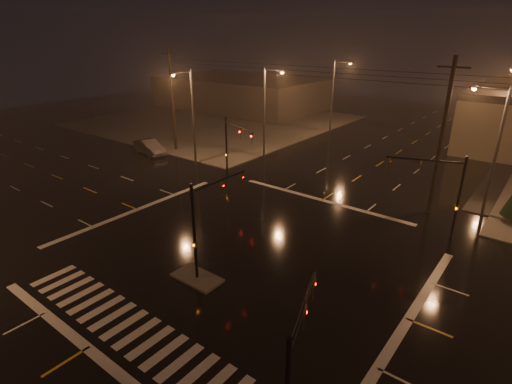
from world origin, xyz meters
TOP-DOWN VIEW (x-y plane):
  - ground at (0.00, 0.00)m, footprint 140.00×140.00m
  - sidewalk_nw at (-30.00, 30.00)m, footprint 36.00×36.00m
  - median_island at (0.00, -4.00)m, footprint 3.00×1.60m
  - crosswalk at (0.00, -9.00)m, footprint 15.00×2.60m
  - stop_bar_near at (0.00, -11.00)m, footprint 16.00×0.50m
  - stop_bar_far at (0.00, 11.00)m, footprint 16.00×0.50m
  - commercial_block at (-35.00, 42.00)m, footprint 30.00×18.00m
  - signal_mast_median at (0.00, -3.07)m, footprint 0.25×4.59m
  - signal_mast_ne at (9.50, 10.14)m, footprint 4.84×1.86m
  - signal_mast_nw at (-9.50, 10.14)m, footprint 4.84×1.86m
  - signal_mast_se at (10.23, -9.75)m, footprint 1.55×3.87m
  - streetlight_1 at (-11.18, 18.00)m, footprint 2.77×0.32m
  - streetlight_2 at (-11.18, 34.00)m, footprint 2.77×0.32m
  - streetlight_3 at (11.18, 16.00)m, footprint 2.77×0.32m
  - streetlight_5 at (-16.00, 11.18)m, footprint 0.32×2.77m
  - utility_pole_0 at (-22.00, 14.00)m, footprint 2.20×0.32m
  - utility_pole_1 at (8.00, 14.00)m, footprint 2.20×0.32m
  - car_crossing at (-23.21, 10.98)m, footprint 5.35×2.70m

SIDE VIEW (x-z plane):
  - ground at x=0.00m, z-range 0.00..0.00m
  - crosswalk at x=0.00m, z-range 0.00..0.01m
  - stop_bar_near at x=0.00m, z-range 0.00..0.01m
  - stop_bar_far at x=0.00m, z-range 0.00..0.01m
  - sidewalk_nw at x=-30.00m, z-range 0.00..0.12m
  - median_island at x=0.00m, z-range 0.00..0.15m
  - car_crossing at x=-23.21m, z-range 0.00..1.68m
  - commercial_block at x=-35.00m, z-range 0.00..5.60m
  - signal_mast_se at x=10.23m, z-range 0.71..6.71m
  - signal_mast_median at x=0.00m, z-range 0.75..6.75m
  - signal_mast_ne at x=9.50m, z-range 0.79..6.79m
  - signal_mast_nw at x=-9.50m, z-range 0.79..6.79m
  - streetlight_1 at x=-11.18m, z-range 0.80..10.80m
  - streetlight_2 at x=-11.18m, z-range 0.80..10.80m
  - streetlight_3 at x=11.18m, z-range 0.80..10.80m
  - streetlight_5 at x=-16.00m, z-range 0.80..10.80m
  - utility_pole_0 at x=-22.00m, z-range 0.13..12.13m
  - utility_pole_1 at x=8.00m, z-range 0.13..12.13m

